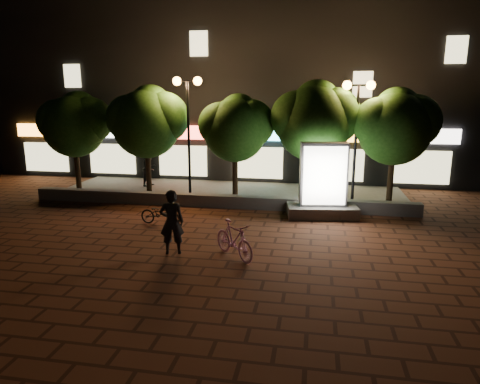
% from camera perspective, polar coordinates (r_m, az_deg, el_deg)
% --- Properties ---
extents(ground, '(80.00, 80.00, 0.00)m').
position_cam_1_polar(ground, '(13.87, -6.90, -6.15)').
color(ground, '#4F2919').
rests_on(ground, ground).
extents(retaining_wall, '(16.00, 0.45, 0.50)m').
position_cam_1_polar(retaining_wall, '(17.51, -3.12, -1.20)').
color(retaining_wall, slate).
rests_on(retaining_wall, ground).
extents(sidewalk, '(16.00, 5.00, 0.08)m').
position_cam_1_polar(sidewalk, '(19.93, -1.47, -0.07)').
color(sidewalk, slate).
rests_on(sidewalk, ground).
extents(building_block, '(28.00, 8.12, 11.30)m').
position_cam_1_polar(building_block, '(25.82, 1.43, 13.97)').
color(building_block, black).
rests_on(building_block, ground).
extents(tree_far_left, '(3.36, 2.80, 4.63)m').
position_cam_1_polar(tree_far_left, '(21.05, -21.23, 8.72)').
color(tree_far_left, black).
rests_on(tree_far_left, sidewalk).
extents(tree_left, '(3.60, 3.00, 4.89)m').
position_cam_1_polar(tree_left, '(19.47, -12.28, 9.47)').
color(tree_left, black).
rests_on(tree_left, sidewalk).
extents(tree_mid, '(3.24, 2.70, 4.50)m').
position_cam_1_polar(tree_mid, '(18.35, -0.48, 8.86)').
color(tree_mid, black).
rests_on(tree_mid, sidewalk).
extents(tree_right, '(3.72, 3.10, 5.07)m').
position_cam_1_polar(tree_right, '(18.01, 10.06, 9.70)').
color(tree_right, black).
rests_on(tree_right, sidewalk).
extents(tree_far_right, '(3.48, 2.90, 4.76)m').
position_cam_1_polar(tree_far_right, '(18.29, 20.21, 8.55)').
color(tree_far_right, black).
rests_on(tree_far_right, sidewalk).
extents(street_lamp_left, '(1.26, 0.36, 5.18)m').
position_cam_1_polar(street_lamp_left, '(18.54, -7.00, 11.32)').
color(street_lamp_left, black).
rests_on(street_lamp_left, sidewalk).
extents(street_lamp_right, '(1.26, 0.36, 4.98)m').
position_cam_1_polar(street_lamp_right, '(17.81, 15.48, 10.46)').
color(street_lamp_right, black).
rests_on(street_lamp_right, sidewalk).
extents(ad_kiosk, '(2.75, 1.65, 2.81)m').
position_cam_1_polar(ad_kiosk, '(16.20, 11.06, 0.63)').
color(ad_kiosk, slate).
rests_on(ad_kiosk, ground).
extents(scooter_pink, '(1.60, 1.60, 1.06)m').
position_cam_1_polar(scooter_pink, '(12.01, -0.81, -6.42)').
color(scooter_pink, '#EE97D4').
rests_on(scooter_pink, ground).
extents(rider, '(0.79, 0.62, 1.90)m').
position_cam_1_polar(rider, '(12.35, -9.14, -4.00)').
color(rider, black).
rests_on(rider, ground).
extents(scooter_parked, '(1.60, 0.76, 0.81)m').
position_cam_1_polar(scooter_parked, '(15.31, -10.64, -2.87)').
color(scooter_parked, black).
rests_on(scooter_parked, ground).
extents(pedestrian, '(0.85, 0.99, 1.76)m').
position_cam_1_polar(pedestrian, '(21.51, -12.03, 3.12)').
color(pedestrian, black).
rests_on(pedestrian, sidewalk).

